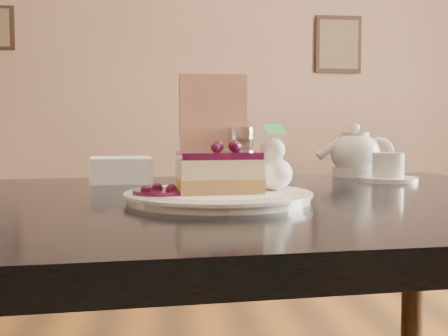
{
  "coord_description": "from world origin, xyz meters",
  "views": [
    {
      "loc": [
        0.1,
        -0.4,
        0.78
      ],
      "look_at": [
        0.17,
        0.27,
        0.73
      ],
      "focal_mm": 45.0,
      "sensor_mm": 36.0,
      "label": 1
    }
  ],
  "objects": [
    {
      "name": "main_table",
      "position": [
        0.17,
        0.38,
        0.61
      ],
      "size": [
        1.15,
        0.82,
        0.68
      ],
      "rotation": [
        0.0,
        0.0,
        0.09
      ],
      "color": "black",
      "rests_on": "ground"
    },
    {
      "name": "dessert_plate",
      "position": [
        0.17,
        0.34,
        0.69
      ],
      "size": [
        0.24,
        0.24,
        0.01
      ],
      "primitive_type": "cylinder",
      "color": "white",
      "rests_on": "main_table"
    },
    {
      "name": "cheesecake_slice",
      "position": [
        0.17,
        0.34,
        0.72
      ],
      "size": [
        0.12,
        0.09,
        0.05
      ],
      "rotation": [
        0.0,
        0.0,
        0.09
      ],
      "color": "tan",
      "rests_on": "dessert_plate"
    },
    {
      "name": "whipped_cream",
      "position": [
        0.25,
        0.35,
        0.72
      ],
      "size": [
        0.06,
        0.06,
        0.05
      ],
      "color": "white",
      "rests_on": "dessert_plate"
    },
    {
      "name": "berry_sauce",
      "position": [
        0.1,
        0.33,
        0.7
      ],
      "size": [
        0.07,
        0.07,
        0.01
      ],
      "primitive_type": "cylinder",
      "color": "#4B1535",
      "rests_on": "dessert_plate"
    },
    {
      "name": "tea_set",
      "position": [
        0.49,
        0.68,
        0.72
      ],
      "size": [
        0.18,
        0.22,
        0.1
      ],
      "color": "white",
      "rests_on": "main_table"
    },
    {
      "name": "menu_card",
      "position": [
        0.19,
        0.66,
        0.78
      ],
      "size": [
        0.13,
        0.04,
        0.2
      ],
      "primitive_type": "cube",
      "rotation": [
        0.0,
        0.0,
        0.09
      ],
      "color": "beige",
      "rests_on": "main_table"
    },
    {
      "name": "sugar_shaker",
      "position": [
        0.25,
        0.66,
        0.73
      ],
      "size": [
        0.05,
        0.05,
        0.1
      ],
      "color": "white",
      "rests_on": "main_table"
    },
    {
      "name": "napkin_stack",
      "position": [
        0.02,
        0.63,
        0.71
      ],
      "size": [
        0.12,
        0.12,
        0.05
      ],
      "primitive_type": "cube",
      "rotation": [
        0.0,
        0.0,
        0.09
      ],
      "color": "white",
      "rests_on": "main_table"
    }
  ]
}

